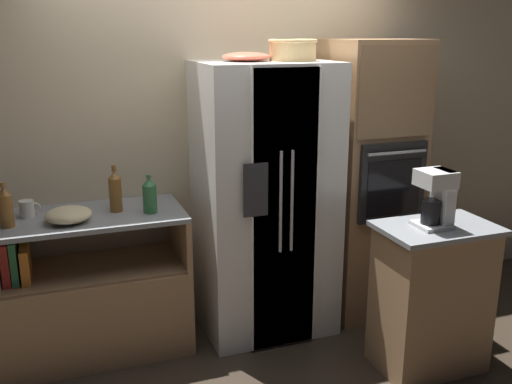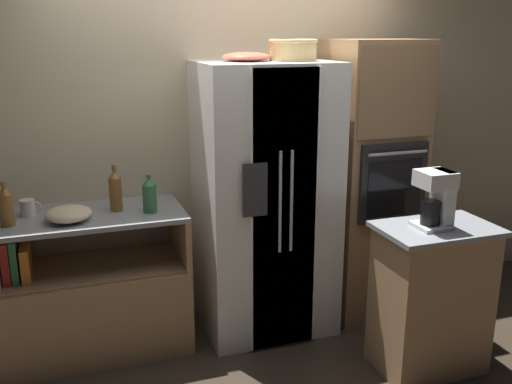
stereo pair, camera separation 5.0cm
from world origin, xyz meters
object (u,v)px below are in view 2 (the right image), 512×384
Objects in this scene: bottle_tall at (149,195)px; bottle_wide at (115,191)px; wall_oven at (367,180)px; coffee_maker at (437,197)px; mug at (28,208)px; mixing_bowl at (69,214)px; fruit_bowl at (246,57)px; bottle_short at (6,206)px; wicker_basket at (293,49)px; refrigerator at (265,200)px.

bottle_tall is 0.22m from bottle_wide.
wall_oven reaches higher than coffee_maker.
mixing_bowl is (0.24, -0.19, -0.01)m from mug.
bottle_wide is at bearing 153.25° from bottle_tall.
bottle_short is at bearing -177.93° from fruit_bowl.
wicker_basket reaches higher than mixing_bowl.
fruit_bowl is 1.12× the size of mixing_bowl.
wicker_basket is at bearing 1.00° from bottle_tall.
coffee_maker is at bearing -28.16° from bottle_wide.
fruit_bowl reaches higher than mixing_bowl.
wall_oven is at bearing -1.38° from bottle_wide.
wicker_basket is 1.75m from mixing_bowl.
fruit_bowl is 1.25× the size of bottle_tall.
wall_oven is (0.80, 0.02, 0.07)m from refrigerator.
refrigerator is at bearing 174.80° from wicker_basket.
fruit_bowl is 1.03× the size of bottle_wide.
mixing_bowl is at bearing -157.90° from bottle_wide.
bottle_tall is 1.75m from coffee_maker.
bottle_tall is (-1.59, -0.06, 0.05)m from wall_oven.
mug is at bearing 156.20° from coffee_maker.
bottle_tall reaches higher than mug.
coffee_maker is (0.57, -0.85, -0.82)m from wicker_basket.
wall_oven is at bearing 1.20° from bottle_short.
mixing_bowl is (-0.29, -0.12, -0.09)m from bottle_wide.
mug is at bearing 175.50° from fruit_bowl.
coffee_maker is (2.03, -0.81, 0.14)m from mixing_bowl.
mixing_bowl is (-2.09, -0.08, -0.02)m from wall_oven.
wicker_basket is 1.95m from mug.
refrigerator reaches higher than coffee_maker.
bottle_short is (-2.43, -0.05, 0.06)m from wall_oven.
coffee_maker is at bearing -93.60° from wall_oven.
wall_oven is 6.28× the size of wicker_basket.
coffee_maker is at bearing -23.80° from mug.
fruit_bowl is at bearing 3.94° from mixing_bowl.
fruit_bowl is (-0.30, 0.04, -0.04)m from wicker_basket.
mug is at bearing 174.84° from refrigerator.
refrigerator is 6.74× the size of mixing_bowl.
bottle_short is at bearing -179.66° from wicker_basket.
wicker_basket is 1.06× the size of bottle_wide.
bottle_short reaches higher than mixing_bowl.
bottle_wide is (-0.87, 0.04, -0.82)m from fruit_bowl.
bottle_short is at bearing 175.75° from mixing_bowl.
bottle_wide is (-1.79, 0.04, 0.07)m from wall_oven.
wicker_basket is at bearing 1.41° from mixing_bowl.
coffee_maker reaches higher than bottle_wide.
wicker_basket is 2.01m from bottle_short.
wall_oven is 8.10× the size of bottle_tall.
bottle_tall is 0.72× the size of coffee_maker.
fruit_bowl is 1.19m from bottle_wide.
wicker_basket is 1.18× the size of bottle_short.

